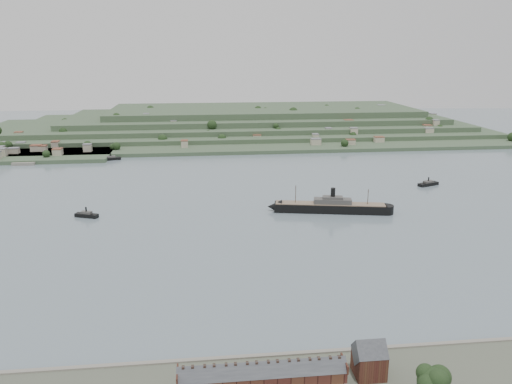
{
  "coord_description": "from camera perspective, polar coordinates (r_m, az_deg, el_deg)",
  "views": [
    {
      "loc": [
        -27.82,
        -307.67,
        109.95
      ],
      "look_at": [
        10.16,
        30.0,
        13.96
      ],
      "focal_mm": 35.0,
      "sensor_mm": 36.0,
      "label": 1
    }
  ],
  "objects": [
    {
      "name": "ground",
      "position": [
        327.91,
        -1.18,
        -3.82
      ],
      "size": [
        1400.0,
        1400.0,
        0.0
      ],
      "primitive_type": "plane",
      "color": "slate",
      "rests_on": "ground"
    },
    {
      "name": "terrace_row",
      "position": [
        174.5,
        0.74,
        -20.44
      ],
      "size": [
        55.6,
        9.8,
        11.07
      ],
      "color": "#421C17",
      "rests_on": "ground"
    },
    {
      "name": "gabled_building",
      "position": [
        184.55,
        12.82,
        -18.13
      ],
      "size": [
        10.4,
        10.18,
        14.09
      ],
      "color": "#421C17",
      "rests_on": "ground"
    },
    {
      "name": "far_peninsula",
      "position": [
        709.79,
        -1.87,
        7.82
      ],
      "size": [
        760.0,
        309.0,
        30.0
      ],
      "color": "#3B5538",
      "rests_on": "ground"
    },
    {
      "name": "steamship",
      "position": [
        356.6,
        8.11,
        -1.68
      ],
      "size": [
        88.26,
        26.37,
        21.33
      ],
      "color": "black",
      "rests_on": "ground"
    },
    {
      "name": "tugboat",
      "position": [
        362.0,
        -18.8,
        -2.48
      ],
      "size": [
        16.82,
        9.84,
        7.35
      ],
      "color": "black",
      "rests_on": "ground"
    },
    {
      "name": "ferry_west",
      "position": [
        545.64,
        -16.23,
        3.71
      ],
      "size": [
        20.53,
        10.96,
        7.42
      ],
      "color": "black",
      "rests_on": "ground"
    },
    {
      "name": "ferry_east",
      "position": [
        447.97,
        19.08,
        0.92
      ],
      "size": [
        20.15,
        12.37,
        7.33
      ],
      "color": "black",
      "rests_on": "ground"
    },
    {
      "name": "fig_tree",
      "position": [
        176.47,
        19.69,
        -19.69
      ],
      "size": [
        12.03,
        10.42,
        13.42
      ],
      "color": "#3F2C1D",
      "rests_on": "ground"
    }
  ]
}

